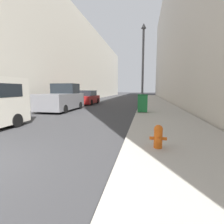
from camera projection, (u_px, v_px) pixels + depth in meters
sidewalk_right at (156, 104)px, 19.91m from camera, size 3.69×60.00×0.13m
building_left_glass at (56, 63)px, 29.94m from camera, size 12.00×60.00×12.45m
building_right_stone at (212, 28)px, 24.88m from camera, size 12.00×60.00×20.84m
fire_hydrant at (158, 136)px, 4.88m from camera, size 0.47×0.36×0.66m
trash_bin at (143, 103)px, 12.53m from camera, size 0.70×0.65×1.28m
lamppost at (143, 64)px, 14.22m from camera, size 0.40×0.40×6.84m
pickup_truck at (62, 99)px, 14.55m from camera, size 2.28×4.89×2.25m
parked_sedan_near at (87, 98)px, 20.71m from camera, size 1.98×4.37×1.63m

